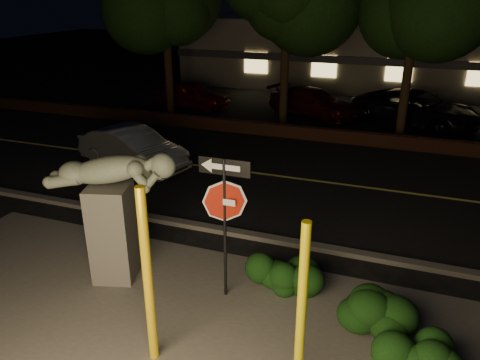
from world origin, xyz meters
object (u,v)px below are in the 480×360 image
at_px(parked_car_darkred, 313,102).
at_px(yellow_pole_right, 301,310).
at_px(signpost, 225,202).
at_px(sculpture, 112,203).
at_px(silver_sedan, 133,148).
at_px(parked_car_dark, 416,109).
at_px(yellow_pole_left, 148,279).
at_px(parked_car_red, 192,94).

bearing_deg(parked_car_darkred, yellow_pole_right, -147.02).
distance_m(signpost, parked_car_darkred, 14.64).
xyz_separation_m(signpost, sculpture, (-2.32, -0.16, -0.33)).
bearing_deg(parked_car_darkred, silver_sedan, 176.67).
height_order(signpost, sculpture, signpost).
xyz_separation_m(sculpture, parked_car_dark, (5.57, 14.52, -0.94)).
bearing_deg(sculpture, parked_car_darkred, 70.27).
distance_m(yellow_pole_right, parked_car_dark, 16.17).
relative_size(yellow_pole_left, silver_sedan, 0.74).
height_order(yellow_pole_left, sculpture, yellow_pole_left).
bearing_deg(parked_car_dark, parked_car_darkred, 111.65).
relative_size(signpost, parked_car_darkred, 0.64).
bearing_deg(yellow_pole_right, parked_car_red, 120.30).
distance_m(silver_sedan, parked_car_dark, 12.43).
height_order(yellow_pole_left, parked_car_dark, yellow_pole_left).
bearing_deg(yellow_pole_right, silver_sedan, 135.36).
xyz_separation_m(yellow_pole_left, silver_sedan, (-5.06, 7.53, -0.85)).
bearing_deg(sculpture, yellow_pole_left, -60.19).
xyz_separation_m(parked_car_red, parked_car_darkred, (6.07, 0.40, -0.02)).
relative_size(yellow_pole_right, parked_car_darkred, 0.63).
distance_m(signpost, silver_sedan, 7.97).
bearing_deg(parked_car_red, parked_car_dark, -83.19).
distance_m(yellow_pole_left, silver_sedan, 9.11).
xyz_separation_m(signpost, parked_car_dark, (3.25, 14.36, -1.27)).
bearing_deg(parked_car_red, signpost, -146.84).
relative_size(silver_sedan, parked_car_dark, 0.75).
height_order(yellow_pole_left, yellow_pole_right, yellow_pole_left).
bearing_deg(yellow_pole_left, parked_car_darkred, 92.96).
relative_size(signpost, parked_car_dark, 0.52).
xyz_separation_m(silver_sedan, parked_car_red, (-1.86, 8.54, -0.01)).
relative_size(yellow_pole_left, signpost, 1.07).
bearing_deg(silver_sedan, parked_car_red, 28.82).
height_order(parked_car_red, parked_car_darkred, parked_car_red).
xyz_separation_m(yellow_pole_right, signpost, (-1.85, 1.74, 0.63)).
bearing_deg(sculpture, yellow_pole_right, -36.58).
bearing_deg(parked_car_dark, yellow_pole_right, -161.36).
height_order(sculpture, parked_car_red, sculpture).
distance_m(parked_car_red, parked_car_darkred, 6.09).
relative_size(parked_car_red, parked_car_darkred, 0.87).
bearing_deg(parked_car_darkred, parked_car_dark, -70.05).
bearing_deg(silver_sedan, parked_car_darkred, -8.69).
height_order(yellow_pole_right, sculpture, yellow_pole_right).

